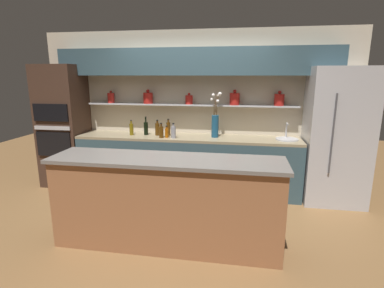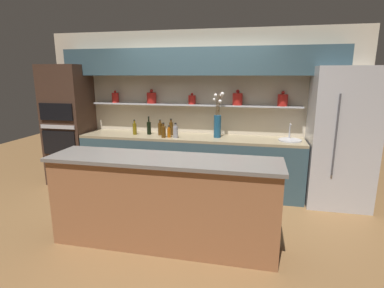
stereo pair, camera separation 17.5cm
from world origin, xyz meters
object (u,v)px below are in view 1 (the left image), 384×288
object	(u,v)px
bottle_spirit_2	(168,128)
bottle_wine_3	(146,128)
flower_vase	(215,122)
bottle_spirit_5	(161,132)
bottle_oil_6	(131,129)
sink_fixture	(287,138)
refrigerator	(336,137)
bottle_spirit_1	(157,129)
bottle_spirit_4	(173,132)
oven_tower	(64,126)
bottle_sauce_0	(167,133)

from	to	relation	value
bottle_spirit_2	bottle_wine_3	xyz separation A→B (m)	(-0.38, -0.01, -0.00)
flower_vase	bottle_spirit_2	world-z (taller)	flower_vase
bottle_spirit_5	bottle_oil_6	xyz separation A→B (m)	(-0.54, 0.14, 0.00)
bottle_spirit_2	sink_fixture	bearing A→B (deg)	-0.76
bottle_oil_6	flower_vase	bearing A→B (deg)	2.46
refrigerator	bottle_spirit_5	world-z (taller)	refrigerator
bottle_spirit_1	bottle_spirit_4	distance (m)	0.36
bottle_spirit_1	bottle_spirit_4	bearing A→B (deg)	-29.88
oven_tower	bottle_spirit_2	world-z (taller)	oven_tower
bottle_spirit_4	bottle_spirit_1	bearing A→B (deg)	150.12
bottle_spirit_2	bottle_spirit_5	bearing A→B (deg)	-108.03
bottle_oil_6	bottle_sauce_0	bearing A→B (deg)	-9.53
bottle_spirit_1	bottle_spirit_5	xyz separation A→B (m)	(0.11, -0.18, -0.01)
oven_tower	bottle_oil_6	world-z (taller)	oven_tower
oven_tower	bottle_spirit_2	distance (m)	1.85
bottle_oil_6	refrigerator	bearing A→B (deg)	-0.12
oven_tower	flower_vase	size ratio (longest dim) A/B	2.89
flower_vase	bottle_spirit_2	size ratio (longest dim) A/B	2.61
refrigerator	bottle_wine_3	distance (m)	2.94
oven_tower	flower_vase	distance (m)	2.62
oven_tower	bottle_oil_6	size ratio (longest dim) A/B	8.25
oven_tower	bottle_wine_3	distance (m)	1.47
refrigerator	bottle_spirit_4	size ratio (longest dim) A/B	8.39
bottle_spirit_1	bottle_wine_3	distance (m)	0.20
bottle_spirit_4	bottle_oil_6	size ratio (longest dim) A/B	0.96
sink_fixture	bottle_spirit_4	bearing A→B (deg)	-174.29
bottle_sauce_0	bottle_spirit_2	bearing A→B (deg)	94.82
oven_tower	bottle_spirit_2	size ratio (longest dim) A/B	7.52
oven_tower	bottle_spirit_4	world-z (taller)	oven_tower
sink_fixture	refrigerator	bearing A→B (deg)	-3.98
oven_tower	bottle_spirit_5	size ratio (longest dim) A/B	8.67
bottle_spirit_1	bottle_spirit_4	size ratio (longest dim) A/B	1.07
bottle_spirit_1	sink_fixture	bearing A→B (deg)	-0.13
refrigerator	oven_tower	xyz separation A→B (m)	(-4.41, 0.04, 0.02)
bottle_sauce_0	bottle_oil_6	size ratio (longest dim) A/B	0.76
bottle_sauce_0	flower_vase	bearing A→B (deg)	12.29
bottle_spirit_2	bottle_spirit_5	world-z (taller)	bottle_spirit_2
bottle_spirit_2	bottle_spirit_1	bearing A→B (deg)	-173.59
refrigerator	bottle_spirit_5	distance (m)	2.63
bottle_spirit_1	bottle_spirit_4	world-z (taller)	bottle_spirit_1
flower_vase	sink_fixture	xyz separation A→B (m)	(1.10, -0.02, -0.23)
flower_vase	bottle_sauce_0	bearing A→B (deg)	-167.71
sink_fixture	bottle_oil_6	distance (m)	2.48
bottle_sauce_0	bottle_spirit_1	distance (m)	0.25
sink_fixture	bottle_wine_3	xyz separation A→B (m)	(-2.25, 0.02, 0.09)
bottle_sauce_0	bottle_oil_6	xyz separation A→B (m)	(-0.62, 0.10, 0.02)
bottle_spirit_2	bottle_wine_3	size ratio (longest dim) A/B	0.90
bottle_spirit_1	bottle_spirit_2	size ratio (longest dim) A/B	0.94
bottle_spirit_2	bottle_spirit_5	distance (m)	0.21
bottle_wine_3	flower_vase	bearing A→B (deg)	-0.01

